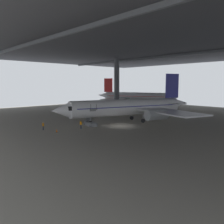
{
  "coord_description": "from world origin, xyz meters",
  "views": [
    {
      "loc": [
        33.55,
        -33.64,
        8.5
      ],
      "look_at": [
        -3.57,
        0.92,
        2.5
      ],
      "focal_mm": 37.75,
      "sensor_mm": 36.0,
      "label": 1
    }
  ],
  "objects_px": {
    "crew_worker_near_nose": "(43,126)",
    "crew_worker_by_stairs": "(81,124)",
    "boarding_stairs": "(91,122)",
    "traffic_cone_orange": "(57,131)",
    "airplane_main": "(130,107)",
    "airplane_distant": "(134,97)"
  },
  "relations": [
    {
      "from": "crew_worker_by_stairs",
      "to": "traffic_cone_orange",
      "type": "distance_m",
      "value": 5.0
    },
    {
      "from": "airplane_main",
      "to": "boarding_stairs",
      "type": "bearing_deg",
      "value": -102.79
    },
    {
      "from": "boarding_stairs",
      "to": "airplane_distant",
      "type": "xyz_separation_m",
      "value": [
        -26.68,
        43.4,
        2.64
      ]
    },
    {
      "from": "airplane_main",
      "to": "traffic_cone_orange",
      "type": "height_order",
      "value": "airplane_main"
    },
    {
      "from": "crew_worker_by_stairs",
      "to": "airplane_distant",
      "type": "relative_size",
      "value": 0.05
    },
    {
      "from": "airplane_distant",
      "to": "crew_worker_by_stairs",
      "type": "bearing_deg",
      "value": -58.93
    },
    {
      "from": "airplane_main",
      "to": "crew_worker_near_nose",
      "type": "bearing_deg",
      "value": -102.83
    },
    {
      "from": "crew_worker_near_nose",
      "to": "crew_worker_by_stairs",
      "type": "relative_size",
      "value": 0.93
    },
    {
      "from": "airplane_main",
      "to": "traffic_cone_orange",
      "type": "xyz_separation_m",
      "value": [
        -0.88,
        -18.12,
        -3.08
      ]
    },
    {
      "from": "airplane_main",
      "to": "traffic_cone_orange",
      "type": "relative_size",
      "value": 57.47
    },
    {
      "from": "crew_worker_by_stairs",
      "to": "boarding_stairs",
      "type": "bearing_deg",
      "value": 114.61
    },
    {
      "from": "boarding_stairs",
      "to": "crew_worker_near_nose",
      "type": "bearing_deg",
      "value": -102.88
    },
    {
      "from": "crew_worker_by_stairs",
      "to": "airplane_distant",
      "type": "height_order",
      "value": "airplane_distant"
    },
    {
      "from": "crew_worker_near_nose",
      "to": "traffic_cone_orange",
      "type": "height_order",
      "value": "crew_worker_near_nose"
    },
    {
      "from": "crew_worker_near_nose",
      "to": "crew_worker_by_stairs",
      "type": "height_order",
      "value": "crew_worker_by_stairs"
    },
    {
      "from": "airplane_main",
      "to": "traffic_cone_orange",
      "type": "bearing_deg",
      "value": -92.79
    },
    {
      "from": "boarding_stairs",
      "to": "crew_worker_near_nose",
      "type": "xyz_separation_m",
      "value": [
        -2.16,
        -9.46,
        0.15
      ]
    },
    {
      "from": "boarding_stairs",
      "to": "crew_worker_by_stairs",
      "type": "distance_m",
      "value": 4.04
    },
    {
      "from": "boarding_stairs",
      "to": "traffic_cone_orange",
      "type": "height_order",
      "value": "boarding_stairs"
    },
    {
      "from": "crew_worker_by_stairs",
      "to": "airplane_distant",
      "type": "bearing_deg",
      "value": 121.07
    },
    {
      "from": "crew_worker_near_nose",
      "to": "airplane_distant",
      "type": "bearing_deg",
      "value": 114.89
    },
    {
      "from": "crew_worker_by_stairs",
      "to": "traffic_cone_orange",
      "type": "height_order",
      "value": "crew_worker_by_stairs"
    }
  ]
}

